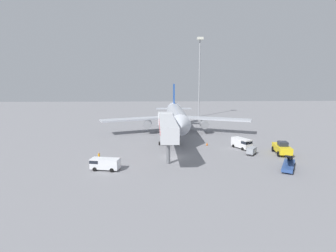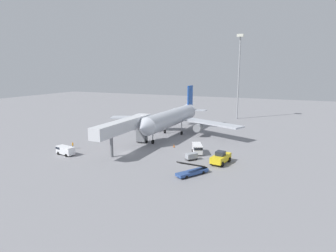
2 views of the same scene
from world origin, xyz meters
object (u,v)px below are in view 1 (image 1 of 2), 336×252
at_px(airplane_at_gate, 176,116).
at_px(belt_loader_truck, 289,164).
at_px(baggage_cart_near_center, 252,151).
at_px(apron_light_mast, 200,65).
at_px(service_van_near_left, 242,143).
at_px(service_van_outer_right, 104,163).
at_px(pushback_tug, 282,148).
at_px(jet_bridge, 167,126).
at_px(ground_crew_worker_foreground, 99,157).
at_px(safety_cone_alpha, 207,144).

bearing_deg(airplane_at_gate, belt_loader_truck, -60.82).
relative_size(baggage_cart_near_center, apron_light_mast, 0.08).
xyz_separation_m(service_van_near_left, baggage_cart_near_center, (0.34, -5.14, -0.46)).
height_order(airplane_at_gate, baggage_cart_near_center, airplane_at_gate).
relative_size(service_van_outer_right, apron_light_mast, 0.16).
distance_m(service_van_outer_right, apron_light_mast, 75.60).
bearing_deg(airplane_at_gate, service_van_outer_right, -115.48).
bearing_deg(pushback_tug, airplane_at_gate, 133.05).
xyz_separation_m(jet_bridge, apron_light_mast, (15.86, 58.16, 16.02)).
relative_size(belt_loader_truck, service_van_outer_right, 1.31).
distance_m(airplane_at_gate, ground_crew_worker_foreground, 30.50).
relative_size(ground_crew_worker_foreground, apron_light_mast, 0.05).
bearing_deg(baggage_cart_near_center, service_van_outer_right, -164.00).
bearing_deg(apron_light_mast, ground_crew_worker_foreground, -114.61).
height_order(belt_loader_truck, ground_crew_worker_foreground, belt_loader_truck).
bearing_deg(belt_loader_truck, service_van_near_left, 104.55).
xyz_separation_m(airplane_at_gate, pushback_tug, (20.40, -21.84, -3.94)).
xyz_separation_m(belt_loader_truck, baggage_cart_near_center, (-3.28, 8.81, 0.07)).
xyz_separation_m(pushback_tug, belt_loader_truck, (-3.17, -9.01, -0.50)).
distance_m(belt_loader_truck, baggage_cart_near_center, 9.40).
xyz_separation_m(baggage_cart_near_center, apron_light_mast, (-1.52, 59.44, 21.11)).
height_order(jet_bridge, service_van_near_left, jet_bridge).
height_order(service_van_outer_right, baggage_cart_near_center, service_van_outer_right).
xyz_separation_m(service_van_outer_right, apron_light_mast, (26.80, 67.56, 20.80)).
xyz_separation_m(jet_bridge, pushback_tug, (23.84, -1.08, -4.66)).
distance_m(pushback_tug, ground_crew_worker_foreground, 36.91).
relative_size(service_van_outer_right, safety_cone_alpha, 6.79).
xyz_separation_m(airplane_at_gate, service_van_outer_right, (-14.38, -30.17, -4.07)).
height_order(belt_loader_truck, service_van_near_left, belt_loader_truck).
height_order(service_van_outer_right, safety_cone_alpha, service_van_outer_right).
xyz_separation_m(baggage_cart_near_center, ground_crew_worker_foreground, (-30.28, -3.36, 0.10)).
bearing_deg(belt_loader_truck, ground_crew_worker_foreground, 170.78).
xyz_separation_m(service_van_outer_right, safety_cone_alpha, (20.70, 16.39, -0.78)).
bearing_deg(ground_crew_worker_foreground, service_van_near_left, 15.85).
height_order(pushback_tug, ground_crew_worker_foreground, pushback_tug).
height_order(pushback_tug, belt_loader_truck, belt_loader_truck).
distance_m(service_van_near_left, service_van_outer_right, 30.97).
relative_size(service_van_near_left, apron_light_mast, 0.16).
bearing_deg(safety_cone_alpha, apron_light_mast, 83.20).
relative_size(jet_bridge, pushback_tug, 3.55).
bearing_deg(pushback_tug, service_van_outer_right, -166.53).
bearing_deg(jet_bridge, belt_loader_truck, -26.03).
xyz_separation_m(ground_crew_worker_foreground, safety_cone_alpha, (22.66, 11.63, -0.57)).
height_order(service_van_near_left, service_van_outer_right, service_van_near_left).
bearing_deg(jet_bridge, apron_light_mast, 74.74).
bearing_deg(apron_light_mast, jet_bridge, -105.26).
distance_m(airplane_at_gate, service_van_near_left, 22.05).
xyz_separation_m(belt_loader_truck, ground_crew_worker_foreground, (-33.56, 5.45, 0.17)).
xyz_separation_m(service_van_near_left, safety_cone_alpha, (-7.29, 3.13, -0.93)).
xyz_separation_m(belt_loader_truck, apron_light_mast, (-4.80, 68.25, 21.18)).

